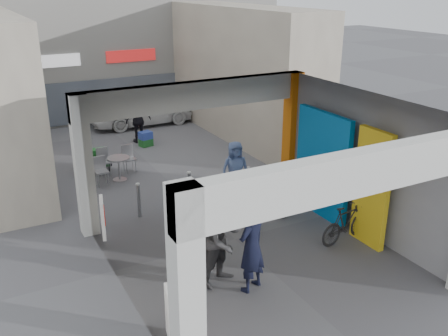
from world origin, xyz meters
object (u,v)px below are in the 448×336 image
cafe_set (113,168)px  man_with_dog (252,246)px  man_back_turned (223,239)px  bicycle_front (302,197)px  produce_stand (93,163)px  bicycle_rear (346,223)px  man_elderly (235,170)px  border_collie (252,222)px  white_van (141,108)px  man_crates (138,120)px

cafe_set → man_with_dog: (0.73, -7.27, 0.65)m
man_back_turned → bicycle_front: bearing=9.7°
cafe_set → produce_stand: (-0.41, 0.83, -0.04)m
bicycle_rear → bicycle_front: bearing=-6.5°
cafe_set → man_elderly: (2.69, -3.10, 0.52)m
border_collie → white_van: size_ratio=0.13×
cafe_set → bicycle_rear: bearing=-60.6°
border_collie → bicycle_front: 1.73m
produce_stand → man_with_dog: 8.21m
produce_stand → bicycle_rear: size_ratio=0.69×
man_back_turned → produce_stand: bearing=76.0°
cafe_set → bicycle_front: size_ratio=0.85×
man_with_dog → bicycle_front: 3.88m
man_back_turned → man_crates: 10.07m
produce_stand → man_crates: size_ratio=0.63×
man_with_dog → man_back_turned: size_ratio=0.98×
cafe_set → produce_stand: bearing=116.3°
man_back_turned → man_elderly: bearing=37.9°
white_van → cafe_set: bearing=152.9°
man_with_dog → man_crates: (1.23, 10.43, -0.11)m
man_with_dog → man_elderly: man_with_dog is taller
produce_stand → man_crates: bearing=42.8°
produce_stand → border_collie: bearing=-69.4°
cafe_set → man_with_dog: man_with_dog is taller
bicycle_front → white_van: 10.39m
man_back_turned → bicycle_front: (3.39, 1.91, -0.53)m
border_collie → bicycle_front: size_ratio=0.33×
white_van → produce_stand: bearing=145.3°
bicycle_rear → border_collie: bearing=41.8°
man_elderly → man_with_dog: bearing=-103.6°
border_collie → man_elderly: man_elderly is taller
man_elderly → bicycle_front: size_ratio=0.96×
produce_stand → man_back_turned: (0.76, -7.62, 0.70)m
man_elderly → cafe_set: bearing=142.5°
produce_stand → border_collie: size_ratio=1.86×
man_back_turned → man_crates: size_ratio=1.15×
white_van → man_with_dog: bearing=171.0°
man_with_dog → bicycle_rear: bearing=168.6°
cafe_set → border_collie: (2.05, -5.14, -0.09)m
bicycle_rear → man_back_turned: bearing=85.9°
man_crates → bicycle_rear: man_crates is taller
man_crates → bicycle_front: bearing=100.0°
bicycle_front → man_back_turned: bearing=114.0°
produce_stand → bicycle_front: (4.15, -5.70, 0.17)m
cafe_set → border_collie: cafe_set is taller
man_crates → man_elderly: bearing=94.1°
white_van → man_back_turned: bearing=168.9°
produce_stand → bicycle_front: bearing=-55.7°
cafe_set → man_with_dog: 7.34m
white_van → bicycle_front: bearing=-174.7°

